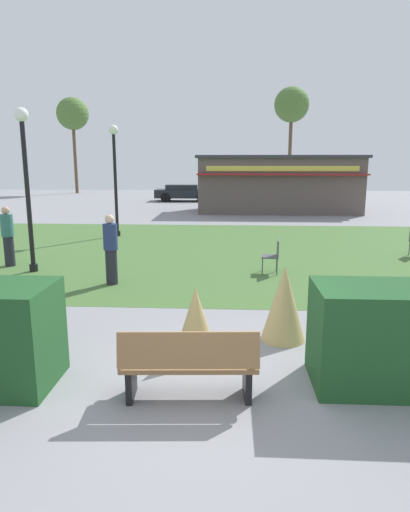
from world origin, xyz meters
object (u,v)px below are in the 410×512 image
(lamppost_mid, at_px, (26,171))
(food_kiosk, at_px, (278,184))
(lamppost_far, at_px, (115,167))
(tree_left_bg, at_px, (73,115))
(cafe_chair_west, at_px, (273,254))
(tree_right_bg, at_px, (292,106))
(person_standing, at_px, (8,236))
(park_bench, at_px, (189,364))
(person_strolling, at_px, (111,249))
(parked_car_west_slot, at_px, (184,192))

(lamppost_mid, relative_size, food_kiosk, 0.46)
(lamppost_far, xyz_separation_m, tree_left_bg, (-9.55, 23.29, 4.20))
(food_kiosk, relative_size, cafe_chair_west, 10.43)
(lamppost_far, xyz_separation_m, tree_right_bg, (9.27, 20.96, 4.57))
(person_standing, bearing_deg, food_kiosk, 71.08)
(lamppost_mid, bearing_deg, cafe_chair_west, 1.43)
(park_bench, distance_m, lamppost_mid, 8.30)
(lamppost_far, bearing_deg, park_bench, -72.06)
(lamppost_far, height_order, person_standing, lamppost_far)
(food_kiosk, xyz_separation_m, person_strolling, (-5.55, -15.98, -0.76))
(food_kiosk, xyz_separation_m, tree_right_bg, (2.10, 11.95, 5.62))
(person_standing, distance_m, tree_right_bg, 29.15)
(person_strolling, distance_m, tree_left_bg, 32.82)
(lamppost_mid, xyz_separation_m, parked_car_west_slot, (1.85, 21.58, -2.02))
(person_strolling, bearing_deg, lamppost_mid, 130.00)
(parked_car_west_slot, bearing_deg, park_bench, -83.99)
(lamppost_mid, bearing_deg, person_standing, 147.85)
(lamppost_far, relative_size, food_kiosk, 0.46)
(tree_left_bg, distance_m, tree_right_bg, 18.96)
(park_bench, height_order, person_standing, person_standing)
(parked_car_west_slot, bearing_deg, tree_left_bg, 144.44)
(food_kiosk, xyz_separation_m, parked_car_west_slot, (-6.14, 6.74, -0.97))
(person_strolling, bearing_deg, parked_car_west_slot, 66.36)
(park_bench, distance_m, person_standing, 9.05)
(park_bench, relative_size, lamppost_mid, 0.41)
(park_bench, height_order, lamppost_mid, lamppost_mid)
(park_bench, distance_m, food_kiosk, 21.52)
(park_bench, xyz_separation_m, person_strolling, (-2.36, 5.27, 0.38))
(cafe_chair_west, bearing_deg, lamppost_far, 134.57)
(lamppost_mid, height_order, parked_car_west_slot, lamppost_mid)
(lamppost_far, bearing_deg, tree_right_bg, 66.15)
(park_bench, bearing_deg, lamppost_mid, 126.85)
(lamppost_far, xyz_separation_m, cafe_chair_west, (5.60, -5.68, -2.14))
(lamppost_mid, distance_m, tree_right_bg, 29.00)
(food_kiosk, bearing_deg, park_bench, -98.56)
(food_kiosk, distance_m, person_strolling, 16.93)
(lamppost_mid, bearing_deg, food_kiosk, 61.69)
(parked_car_west_slot, xyz_separation_m, tree_left_bg, (-10.57, 7.55, 6.22))
(tree_left_bg, bearing_deg, lamppost_mid, -73.35)
(lamppost_mid, bearing_deg, person_strolling, -24.88)
(cafe_chair_west, relative_size, parked_car_west_slot, 0.21)
(park_bench, distance_m, lamppost_far, 13.06)
(food_kiosk, relative_size, tree_right_bg, 1.06)
(lamppost_mid, relative_size, person_standing, 2.51)
(park_bench, height_order, cafe_chair_west, park_bench)
(cafe_chair_west, distance_m, person_standing, 7.39)
(lamppost_mid, xyz_separation_m, person_standing, (-0.94, 0.59, -1.81))
(lamppost_far, height_order, food_kiosk, lamppost_far)
(lamppost_far, relative_size, parked_car_west_slot, 1.01)
(park_bench, distance_m, parked_car_west_slot, 28.14)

